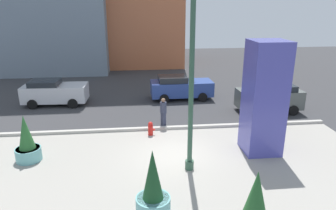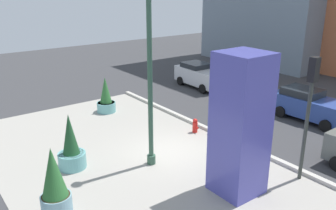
{
  "view_description": "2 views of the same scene",
  "coord_description": "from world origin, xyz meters",
  "px_view_note": "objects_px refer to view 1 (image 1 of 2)",
  "views": [
    {
      "loc": [
        -1.7,
        -12.73,
        6.69
      ],
      "look_at": [
        -0.28,
        0.64,
        2.24
      ],
      "focal_mm": 33.28,
      "sensor_mm": 36.0,
      "label": 1
    },
    {
      "loc": [
        11.69,
        -8.85,
        7.28
      ],
      "look_at": [
        -0.22,
        0.09,
        2.18
      ],
      "focal_mm": 38.11,
      "sensor_mm": 36.0,
      "label": 2
    }
  ],
  "objects_px": {
    "potted_plant_curbside": "(27,143)",
    "pedestrian_by_curb": "(163,111)",
    "fire_hydrant": "(151,129)",
    "traffic_light_corner": "(262,71)",
    "art_pillar_blue": "(264,99)",
    "car_curb_west": "(180,87)",
    "car_passing_lane": "(54,92)",
    "car_curb_east": "(270,98)",
    "lamp_post": "(191,90)",
    "potted_plant_near_right": "(153,191)"
  },
  "relations": [
    {
      "from": "lamp_post",
      "to": "potted_plant_curbside",
      "type": "bearing_deg",
      "value": 167.71
    },
    {
      "from": "fire_hydrant",
      "to": "car_curb_west",
      "type": "bearing_deg",
      "value": 68.47
    },
    {
      "from": "lamp_post",
      "to": "traffic_light_corner",
      "type": "distance_m",
      "value": 6.01
    },
    {
      "from": "potted_plant_near_right",
      "to": "fire_hydrant",
      "type": "bearing_deg",
      "value": 87.73
    },
    {
      "from": "car_passing_lane",
      "to": "pedestrian_by_curb",
      "type": "xyz_separation_m",
      "value": [
        7.01,
        -4.85,
        0.06
      ]
    },
    {
      "from": "car_passing_lane",
      "to": "car_curb_east",
      "type": "height_order",
      "value": "car_curb_east"
    },
    {
      "from": "lamp_post",
      "to": "car_curb_east",
      "type": "relative_size",
      "value": 1.77
    },
    {
      "from": "car_passing_lane",
      "to": "potted_plant_near_right",
      "type": "bearing_deg",
      "value": -64.36
    },
    {
      "from": "car_passing_lane",
      "to": "car_curb_east",
      "type": "bearing_deg",
      "value": -11.93
    },
    {
      "from": "potted_plant_near_right",
      "to": "pedestrian_by_curb",
      "type": "relative_size",
      "value": 1.41
    },
    {
      "from": "potted_plant_curbside",
      "to": "pedestrian_by_curb",
      "type": "distance_m",
      "value": 7.1
    },
    {
      "from": "art_pillar_blue",
      "to": "car_passing_lane",
      "type": "relative_size",
      "value": 1.21
    },
    {
      "from": "traffic_light_corner",
      "to": "car_passing_lane",
      "type": "xyz_separation_m",
      "value": [
        -12.16,
        5.65,
        -2.36
      ]
    },
    {
      "from": "lamp_post",
      "to": "pedestrian_by_curb",
      "type": "relative_size",
      "value": 4.2
    },
    {
      "from": "pedestrian_by_curb",
      "to": "art_pillar_blue",
      "type": "bearing_deg",
      "value": -39.05
    },
    {
      "from": "car_curb_west",
      "to": "potted_plant_curbside",
      "type": "bearing_deg",
      "value": -133.3
    },
    {
      "from": "fire_hydrant",
      "to": "pedestrian_by_curb",
      "type": "distance_m",
      "value": 1.45
    },
    {
      "from": "art_pillar_blue",
      "to": "potted_plant_curbside",
      "type": "relative_size",
      "value": 2.43
    },
    {
      "from": "traffic_light_corner",
      "to": "car_curb_west",
      "type": "relative_size",
      "value": 1.09
    },
    {
      "from": "art_pillar_blue",
      "to": "car_curb_east",
      "type": "height_order",
      "value": "art_pillar_blue"
    },
    {
      "from": "car_passing_lane",
      "to": "art_pillar_blue",
      "type": "bearing_deg",
      "value": -36.39
    },
    {
      "from": "potted_plant_near_right",
      "to": "pedestrian_by_curb",
      "type": "distance_m",
      "value": 7.67
    },
    {
      "from": "art_pillar_blue",
      "to": "potted_plant_curbside",
      "type": "height_order",
      "value": "art_pillar_blue"
    },
    {
      "from": "fire_hydrant",
      "to": "lamp_post",
      "type": "bearing_deg",
      "value": -68.83
    },
    {
      "from": "potted_plant_curbside",
      "to": "traffic_light_corner",
      "type": "bearing_deg",
      "value": 12.18
    },
    {
      "from": "art_pillar_blue",
      "to": "pedestrian_by_curb",
      "type": "xyz_separation_m",
      "value": [
        -4.24,
        3.44,
        -1.64
      ]
    },
    {
      "from": "art_pillar_blue",
      "to": "potted_plant_near_right",
      "type": "distance_m",
      "value": 6.92
    },
    {
      "from": "potted_plant_near_right",
      "to": "fire_hydrant",
      "type": "relative_size",
      "value": 3.17
    },
    {
      "from": "potted_plant_near_right",
      "to": "traffic_light_corner",
      "type": "bearing_deg",
      "value": 47.68
    },
    {
      "from": "car_curb_west",
      "to": "pedestrian_by_curb",
      "type": "bearing_deg",
      "value": -108.15
    },
    {
      "from": "lamp_post",
      "to": "art_pillar_blue",
      "type": "height_order",
      "value": "lamp_post"
    },
    {
      "from": "car_curb_east",
      "to": "lamp_post",
      "type": "bearing_deg",
      "value": -133.44
    },
    {
      "from": "potted_plant_near_right",
      "to": "car_passing_lane",
      "type": "height_order",
      "value": "potted_plant_near_right"
    },
    {
      "from": "fire_hydrant",
      "to": "traffic_light_corner",
      "type": "relative_size",
      "value": 0.16
    },
    {
      "from": "car_curb_west",
      "to": "art_pillar_blue",
      "type": "bearing_deg",
      "value": -73.76
    },
    {
      "from": "potted_plant_curbside",
      "to": "traffic_light_corner",
      "type": "height_order",
      "value": "traffic_light_corner"
    },
    {
      "from": "art_pillar_blue",
      "to": "car_curb_west",
      "type": "distance_m",
      "value": 9.19
    },
    {
      "from": "traffic_light_corner",
      "to": "car_passing_lane",
      "type": "distance_m",
      "value": 13.62
    },
    {
      "from": "traffic_light_corner",
      "to": "car_curb_east",
      "type": "xyz_separation_m",
      "value": [
        1.83,
        2.7,
        -2.33
      ]
    },
    {
      "from": "potted_plant_curbside",
      "to": "car_curb_east",
      "type": "height_order",
      "value": "potted_plant_curbside"
    },
    {
      "from": "art_pillar_blue",
      "to": "car_curb_west",
      "type": "bearing_deg",
      "value": 106.24
    },
    {
      "from": "car_curb_west",
      "to": "car_passing_lane",
      "type": "xyz_separation_m",
      "value": [
        -8.72,
        -0.38,
        0.02
      ]
    },
    {
      "from": "car_curb_west",
      "to": "car_passing_lane",
      "type": "bearing_deg",
      "value": -177.53
    },
    {
      "from": "potted_plant_curbside",
      "to": "pedestrian_by_curb",
      "type": "bearing_deg",
      "value": 27.46
    },
    {
      "from": "fire_hydrant",
      "to": "traffic_light_corner",
      "type": "xyz_separation_m",
      "value": [
        5.93,
        0.29,
        2.87
      ]
    },
    {
      "from": "potted_plant_curbside",
      "to": "car_passing_lane",
      "type": "xyz_separation_m",
      "value": [
        -0.71,
        8.12,
        0.04
      ]
    },
    {
      "from": "lamp_post",
      "to": "art_pillar_blue",
      "type": "relative_size",
      "value": 1.37
    },
    {
      "from": "traffic_light_corner",
      "to": "pedestrian_by_curb",
      "type": "distance_m",
      "value": 5.7
    },
    {
      "from": "potted_plant_curbside",
      "to": "art_pillar_blue",
      "type": "bearing_deg",
      "value": -0.9
    },
    {
      "from": "potted_plant_near_right",
      "to": "car_curb_east",
      "type": "xyz_separation_m",
      "value": [
        8.02,
        9.49,
        0.01
      ]
    }
  ]
}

